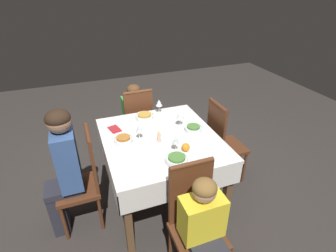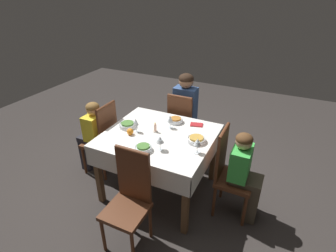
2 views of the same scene
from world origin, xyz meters
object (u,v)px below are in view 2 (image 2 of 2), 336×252
at_px(wine_glass_east, 198,143).
at_px(chair_west, 103,137).
at_px(orange_fruit, 130,132).
at_px(wine_glass_north, 170,119).
at_px(chair_north, 182,125).
at_px(candle_centerpiece, 155,129).
at_px(person_child_yellow, 93,134).
at_px(dining_table, 159,142).
at_px(bowl_east, 196,139).
at_px(napkin_red_folded, 197,125).
at_px(bowl_north, 176,120).
at_px(person_adult_denim, 186,110).
at_px(bowl_south, 143,148).
at_px(wine_glass_south, 160,140).
at_px(wine_glass_west, 136,122).
at_px(bowl_west, 127,125).
at_px(chair_south, 129,197).
at_px(chair_east, 229,171).
at_px(person_child_green, 245,174).

bearing_deg(wine_glass_east, chair_west, 172.73).
bearing_deg(orange_fruit, wine_glass_north, 45.03).
relative_size(chair_north, candle_centerpiece, 8.45).
bearing_deg(person_child_yellow, candle_centerpiece, 91.74).
distance_m(dining_table, bowl_east, 0.44).
xyz_separation_m(candle_centerpiece, napkin_red_folded, (0.36, 0.34, -0.03)).
relative_size(bowl_north, napkin_red_folded, 1.08).
bearing_deg(person_adult_denim, bowl_east, 117.89).
xyz_separation_m(wine_glass_north, candle_centerpiece, (-0.11, -0.15, -0.07)).
height_order(chair_north, napkin_red_folded, chair_north).
xyz_separation_m(person_adult_denim, bowl_south, (0.04, -1.23, 0.11)).
bearing_deg(chair_west, wine_glass_south, 73.93).
height_order(bowl_north, wine_glass_east, wine_glass_east).
xyz_separation_m(chair_west, bowl_north, (0.84, 0.33, 0.27)).
bearing_deg(wine_glass_west, napkin_red_folded, 37.81).
xyz_separation_m(bowl_north, bowl_west, (-0.45, -0.35, -0.00)).
bearing_deg(chair_south, bowl_north, 91.57).
xyz_separation_m(bowl_west, candle_centerpiece, (0.34, 0.04, 0.01)).
height_order(chair_west, chair_south, same).
bearing_deg(person_adult_denim, napkin_red_folded, 122.88).
bearing_deg(bowl_east, dining_table, -175.24).
bearing_deg(napkin_red_folded, wine_glass_south, -103.07).
bearing_deg(person_adult_denim, chair_south, 93.77).
bearing_deg(person_adult_denim, wine_glass_south, 98.86).
distance_m(chair_north, person_child_yellow, 1.18).
bearing_deg(candle_centerpiece, bowl_north, 70.25).
height_order(chair_north, person_adult_denim, person_adult_denim).
bearing_deg(bowl_north, chair_east, -22.87).
bearing_deg(wine_glass_east, napkin_red_folded, 110.33).
xyz_separation_m(chair_west, person_adult_denim, (0.76, 0.88, 0.16)).
relative_size(dining_table, bowl_east, 5.84).
bearing_deg(chair_north, person_child_yellow, 38.20).
height_order(chair_north, wine_glass_north, chair_north).
distance_m(chair_east, chair_south, 1.05).
bearing_deg(wine_glass_west, wine_glass_north, 38.62).
height_order(person_adult_denim, bowl_north, person_adult_denim).
xyz_separation_m(wine_glass_west, candle_centerpiece, (0.19, 0.09, -0.07)).
xyz_separation_m(wine_glass_north, bowl_east, (0.38, -0.16, -0.08)).
relative_size(wine_glass_south, orange_fruit, 2.09).
bearing_deg(bowl_east, wine_glass_south, -132.63).
xyz_separation_m(chair_east, bowl_east, (-0.37, 0.01, 0.27)).
distance_m(dining_table, person_child_green, 0.96).
bearing_deg(orange_fruit, wine_glass_south, -16.53).
xyz_separation_m(person_child_green, bowl_west, (-1.36, -0.03, 0.26)).
distance_m(chair_west, wine_glass_south, 1.04).
bearing_deg(bowl_west, candle_centerpiece, 6.77).
bearing_deg(wine_glass_south, bowl_west, 154.85).
xyz_separation_m(chair_north, candle_centerpiece, (-0.03, -0.70, 0.29)).
bearing_deg(candle_centerpiece, napkin_red_folded, 43.60).
height_order(bowl_west, candle_centerpiece, candle_centerpiece).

